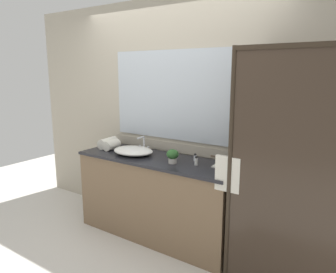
% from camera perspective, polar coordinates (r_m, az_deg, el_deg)
% --- Properties ---
extents(ground_plane, '(8.00, 8.00, 0.00)m').
position_cam_1_polar(ground_plane, '(3.72, -2.00, -17.34)').
color(ground_plane, silver).
extents(wall_back_with_mirror, '(4.40, 0.06, 2.60)m').
position_cam_1_polar(wall_back_with_mirror, '(3.57, 1.10, 3.66)').
color(wall_back_with_mirror, '#B2A893').
rests_on(wall_back_with_mirror, ground_plane).
extents(vanity_cabinet, '(1.80, 0.58, 0.90)m').
position_cam_1_polar(vanity_cabinet, '(3.53, -1.96, -10.87)').
color(vanity_cabinet, brown).
rests_on(vanity_cabinet, ground_plane).
extents(shower_enclosure, '(1.20, 0.59, 2.00)m').
position_cam_1_polar(shower_enclosure, '(2.64, 18.39, -6.10)').
color(shower_enclosure, '#2D2319').
rests_on(shower_enclosure, ground_plane).
extents(sink_basin, '(0.47, 0.37, 0.08)m').
position_cam_1_polar(sink_basin, '(3.53, -6.30, -2.57)').
color(sink_basin, white).
rests_on(sink_basin, vanity_cabinet).
extents(faucet, '(0.17, 0.14, 0.18)m').
position_cam_1_polar(faucet, '(3.67, -4.43, -1.72)').
color(faucet, silver).
rests_on(faucet, vanity_cabinet).
extents(potted_plant, '(0.12, 0.12, 0.14)m').
position_cam_1_polar(potted_plant, '(3.17, 0.84, -3.43)').
color(potted_plant, beige).
rests_on(potted_plant, vanity_cabinet).
extents(soap_dish, '(0.10, 0.07, 0.04)m').
position_cam_1_polar(soap_dish, '(3.08, 8.95, -5.26)').
color(soap_dish, silver).
rests_on(soap_dish, vanity_cabinet).
extents(amenity_bottle_conditioner, '(0.03, 0.03, 0.09)m').
position_cam_1_polar(amenity_bottle_conditioner, '(3.12, 5.13, -4.43)').
color(amenity_bottle_conditioner, white).
rests_on(amenity_bottle_conditioner, vanity_cabinet).
extents(amenity_bottle_shampoo, '(0.03, 0.03, 0.08)m').
position_cam_1_polar(amenity_bottle_shampoo, '(3.26, 4.93, -3.82)').
color(amenity_bottle_shampoo, silver).
rests_on(amenity_bottle_shampoo, vanity_cabinet).
extents(rolled_towel_near_edge, '(0.15, 0.27, 0.12)m').
position_cam_1_polar(rolled_towel_near_edge, '(3.88, -10.80, -1.11)').
color(rolled_towel_near_edge, silver).
rests_on(rolled_towel_near_edge, vanity_cabinet).
extents(rolled_towel_middle, '(0.13, 0.21, 0.11)m').
position_cam_1_polar(rolled_towel_middle, '(3.77, -10.12, -1.50)').
color(rolled_towel_middle, silver).
rests_on(rolled_towel_middle, vanity_cabinet).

